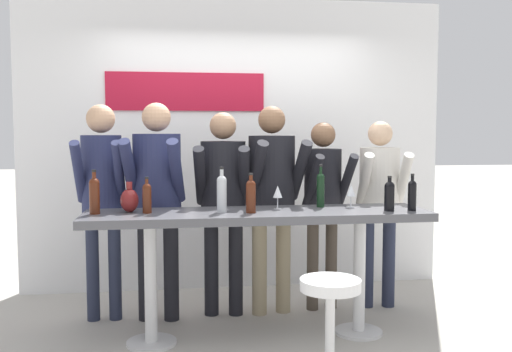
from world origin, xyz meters
name	(u,v)px	position (x,y,z in m)	size (l,w,h in m)	color
ground_plane	(258,338)	(0.00, 0.00, 0.00)	(40.00, 40.00, 0.00)	#B2ADA3
back_wall	(235,144)	(0.00, 1.48, 1.41)	(4.10, 0.12, 2.81)	white
tasting_table	(258,230)	(0.00, 0.00, 0.81)	(2.50, 0.61, 0.95)	#4C4C51
bar_stool	(330,314)	(0.33, -0.78, 0.43)	(0.39, 0.39, 0.64)	silver
person_far_left	(102,186)	(-1.17, 0.59, 1.10)	(0.38, 0.52, 1.75)	#23283D
person_left	(157,187)	(-0.74, 0.53, 1.09)	(0.51, 0.62, 1.76)	black
person_center_left	(223,191)	(-0.20, 0.58, 1.04)	(0.49, 0.58, 1.69)	black
person_center	(272,187)	(0.20, 0.57, 1.08)	(0.52, 0.62, 1.74)	gray
person_center_right	(323,193)	(0.66, 0.62, 1.01)	(0.42, 0.53, 1.61)	#473D33
person_right	(380,193)	(1.15, 0.61, 1.00)	(0.44, 0.54, 1.62)	#23283D
wine_bottle_0	(94,194)	(-1.16, 0.02, 1.10)	(0.07, 0.07, 0.31)	#4C1E0F
wine_bottle_1	(251,195)	(-0.06, -0.08, 1.08)	(0.07, 0.07, 0.28)	#4C1E0F
wine_bottle_2	(147,197)	(-0.79, 0.01, 1.07)	(0.06, 0.06, 0.26)	#4C1E0F
wine_bottle_3	(321,188)	(0.51, 0.15, 1.10)	(0.06, 0.06, 0.33)	black
wine_bottle_4	(412,194)	(1.12, -0.14, 1.08)	(0.06, 0.06, 0.27)	black
wine_bottle_5	(389,195)	(0.95, -0.13, 1.07)	(0.07, 0.07, 0.26)	black
wine_bottle_6	(222,192)	(-0.26, -0.02, 1.10)	(0.07, 0.07, 0.33)	#B7BCC1
wine_glass_0	(351,191)	(0.74, 0.10, 1.08)	(0.07, 0.07, 0.18)	silver
wine_glass_1	(278,192)	(0.16, 0.09, 1.08)	(0.07, 0.07, 0.18)	silver
decorative_vase	(129,200)	(-0.92, 0.08, 1.04)	(0.13, 0.13, 0.22)	maroon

